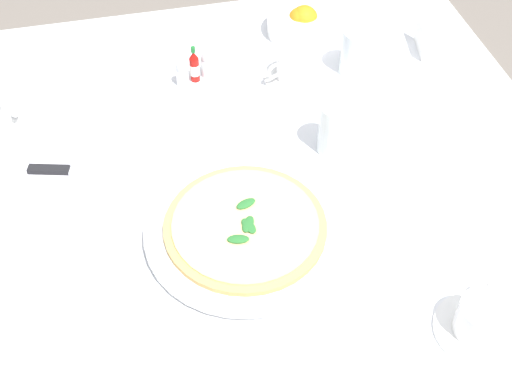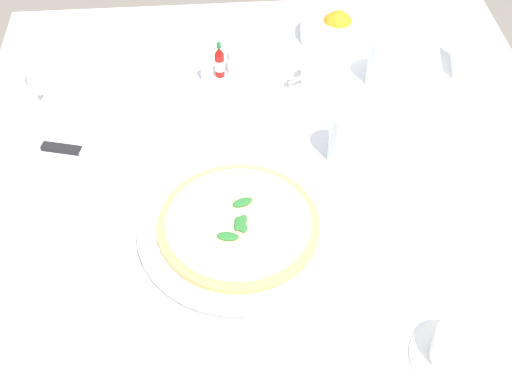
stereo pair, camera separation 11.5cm
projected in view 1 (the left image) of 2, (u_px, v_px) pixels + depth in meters
The scene contains 16 objects.
ground_plane at pixel (263, 362), 1.78m from camera, with size 8.00×8.00×0.00m, color slate.
dining_table at pixel (265, 213), 1.32m from camera, with size 1.14×1.14×0.76m.
pizza_plate at pixel (245, 231), 1.10m from camera, with size 0.34×0.34×0.02m.
pizza at pixel (245, 225), 1.09m from camera, with size 0.27×0.27×0.02m.
coffee_cup_back_corner at pixel (294, 67), 1.38m from camera, with size 0.13×0.13×0.07m.
coffee_cup_far_right at pixel (17, 96), 1.31m from camera, with size 0.13×0.13×0.07m.
coffee_cup_right_edge at pixel (481, 320), 0.97m from camera, with size 0.13×0.13×0.07m.
water_glass_near_right at pixel (335, 131), 1.22m from camera, with size 0.06×0.06×0.11m.
water_glass_center_back at pixel (358, 54), 1.38m from camera, with size 0.07×0.07×0.10m.
napkin_folded at pixel (77, 176), 1.19m from camera, with size 0.24×0.17×0.02m.
dinner_knife at pixel (77, 171), 1.18m from camera, with size 0.19×0.07×0.01m.
citrus_bowl at pixel (301, 23), 1.49m from camera, with size 0.15×0.15×0.07m.
hot_sauce_bottle at pixel (194, 67), 1.37m from camera, with size 0.02×0.02×0.08m.
salt_shaker at pixel (207, 66), 1.39m from camera, with size 0.03×0.03×0.06m.
pepper_shaker at pixel (182, 75), 1.37m from camera, with size 0.03×0.03×0.06m.
menu_card at pixel (421, 39), 1.45m from camera, with size 0.02×0.09×0.06m.
Camera 1 is at (-0.21, -0.83, 1.63)m, focal length 46.07 mm.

